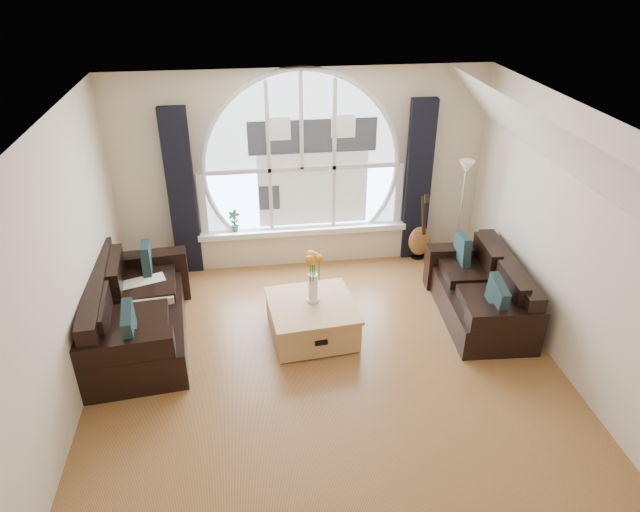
{
  "coord_description": "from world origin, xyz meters",
  "views": [
    {
      "loc": [
        -0.73,
        -4.49,
        4.07
      ],
      "look_at": [
        0.0,
        0.9,
        1.05
      ],
      "focal_mm": 32.03,
      "sensor_mm": 36.0,
      "label": 1
    }
  ],
  "objects_px": {
    "sofa_right": "(480,288)",
    "vase_flowers": "(313,271)",
    "potted_plant": "(234,221)",
    "floor_lamp": "(460,218)",
    "coffee_chest": "(312,318)",
    "sofa_left": "(138,311)",
    "guitar": "(421,226)"
  },
  "relations": [
    {
      "from": "vase_flowers",
      "to": "potted_plant",
      "type": "distance_m",
      "value": 1.9
    },
    {
      "from": "sofa_right",
      "to": "potted_plant",
      "type": "distance_m",
      "value": 3.35
    },
    {
      "from": "sofa_right",
      "to": "potted_plant",
      "type": "relative_size",
      "value": 5.39
    },
    {
      "from": "sofa_right",
      "to": "vase_flowers",
      "type": "bearing_deg",
      "value": -175.22
    },
    {
      "from": "sofa_right",
      "to": "guitar",
      "type": "relative_size",
      "value": 1.6
    },
    {
      "from": "guitar",
      "to": "potted_plant",
      "type": "distance_m",
      "value": 2.62
    },
    {
      "from": "sofa_left",
      "to": "vase_flowers",
      "type": "xyz_separation_m",
      "value": [
        1.98,
        -0.09,
        0.42
      ]
    },
    {
      "from": "sofa_left",
      "to": "floor_lamp",
      "type": "height_order",
      "value": "floor_lamp"
    },
    {
      "from": "floor_lamp",
      "to": "guitar",
      "type": "bearing_deg",
      "value": 140.41
    },
    {
      "from": "sofa_left",
      "to": "potted_plant",
      "type": "bearing_deg",
      "value": 49.46
    },
    {
      "from": "sofa_right",
      "to": "coffee_chest",
      "type": "bearing_deg",
      "value": -173.34
    },
    {
      "from": "sofa_left",
      "to": "sofa_right",
      "type": "relative_size",
      "value": 1.16
    },
    {
      "from": "vase_flowers",
      "to": "sofa_left",
      "type": "bearing_deg",
      "value": 177.28
    },
    {
      "from": "sofa_right",
      "to": "potted_plant",
      "type": "xyz_separation_m",
      "value": [
        -2.91,
        1.64,
        0.31
      ]
    },
    {
      "from": "vase_flowers",
      "to": "floor_lamp",
      "type": "xyz_separation_m",
      "value": [
        2.15,
        1.19,
        -0.02
      ]
    },
    {
      "from": "floor_lamp",
      "to": "potted_plant",
      "type": "bearing_deg",
      "value": 170.67
    },
    {
      "from": "sofa_left",
      "to": "guitar",
      "type": "bearing_deg",
      "value": 15.35
    },
    {
      "from": "coffee_chest",
      "to": "vase_flowers",
      "type": "height_order",
      "value": "vase_flowers"
    },
    {
      "from": "coffee_chest",
      "to": "guitar",
      "type": "relative_size",
      "value": 0.91
    },
    {
      "from": "floor_lamp",
      "to": "vase_flowers",
      "type": "bearing_deg",
      "value": -150.98
    },
    {
      "from": "coffee_chest",
      "to": "potted_plant",
      "type": "distance_m",
      "value": 2.01
    },
    {
      "from": "sofa_right",
      "to": "sofa_left",
      "type": "bearing_deg",
      "value": -177.26
    },
    {
      "from": "coffee_chest",
      "to": "vase_flowers",
      "type": "distance_m",
      "value": 0.59
    },
    {
      "from": "sofa_left",
      "to": "floor_lamp",
      "type": "distance_m",
      "value": 4.29
    },
    {
      "from": "vase_flowers",
      "to": "coffee_chest",
      "type": "bearing_deg",
      "value": -109.53
    },
    {
      "from": "sofa_right",
      "to": "vase_flowers",
      "type": "relative_size",
      "value": 2.42
    },
    {
      "from": "sofa_left",
      "to": "floor_lamp",
      "type": "bearing_deg",
      "value": 9.08
    },
    {
      "from": "sofa_left",
      "to": "vase_flowers",
      "type": "bearing_deg",
      "value": -8.52
    },
    {
      "from": "floor_lamp",
      "to": "guitar",
      "type": "relative_size",
      "value": 1.51
    },
    {
      "from": "floor_lamp",
      "to": "sofa_left",
      "type": "bearing_deg",
      "value": -165.12
    },
    {
      "from": "sofa_left",
      "to": "potted_plant",
      "type": "distance_m",
      "value": 1.96
    },
    {
      "from": "floor_lamp",
      "to": "coffee_chest",
      "type": "bearing_deg",
      "value": -149.89
    }
  ]
}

